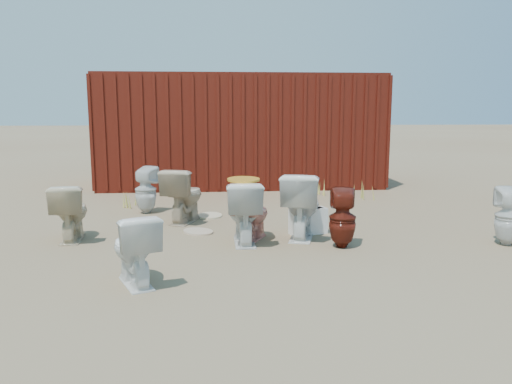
{
  "coord_description": "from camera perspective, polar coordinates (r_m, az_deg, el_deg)",
  "views": [
    {
      "loc": [
        -0.51,
        -6.09,
        1.65
      ],
      "look_at": [
        0.0,
        0.6,
        0.55
      ],
      "focal_mm": 35.0,
      "sensor_mm": 36.0,
      "label": 1
    }
  ],
  "objects": [
    {
      "name": "ground",
      "position": [
        6.33,
        0.41,
        -5.8
      ],
      "size": [
        100.0,
        100.0,
        0.0
      ],
      "primitive_type": "plane",
      "color": "brown",
      "rests_on": "ground"
    },
    {
      "name": "shipping_container",
      "position": [
        11.31,
        -1.78,
        7.04
      ],
      "size": [
        6.0,
        2.4,
        2.4
      ],
      "primitive_type": "cube",
      "color": "#43100B",
      "rests_on": "ground"
    },
    {
      "name": "toilet_front_a",
      "position": [
        4.91,
        -13.76,
        -6.35
      ],
      "size": [
        0.63,
        0.78,
        0.7
      ],
      "primitive_type": "imported",
      "rotation": [
        0.0,
        0.0,
        3.55
      ],
      "color": "white",
      "rests_on": "ground"
    },
    {
      "name": "toilet_front_pink",
      "position": [
        6.41,
        -0.5,
        -2.59
      ],
      "size": [
        0.61,
        0.74,
        0.66
      ],
      "primitive_type": "imported",
      "rotation": [
        0.0,
        0.0,
        2.7
      ],
      "color": "#F59F8D",
      "rests_on": "ground"
    },
    {
      "name": "toilet_front_c",
      "position": [
        6.52,
        5.22,
        -1.5
      ],
      "size": [
        0.69,
        0.94,
        0.86
      ],
      "primitive_type": "imported",
      "rotation": [
        0.0,
        0.0,
        2.87
      ],
      "color": "white",
      "rests_on": "ground"
    },
    {
      "name": "toilet_front_maroon",
      "position": [
        6.13,
        9.85,
        -2.97
      ],
      "size": [
        0.38,
        0.39,
        0.72
      ],
      "primitive_type": "imported",
      "rotation": [
        0.0,
        0.0,
        2.94
      ],
      "color": "#611C10",
      "rests_on": "ground"
    },
    {
      "name": "toilet_back_a",
      "position": [
        8.24,
        -12.48,
        0.22
      ],
      "size": [
        0.45,
        0.46,
        0.76
      ],
      "primitive_type": "imported",
      "rotation": [
        0.0,
        0.0,
        2.73
      ],
      "color": "silver",
      "rests_on": "ground"
    },
    {
      "name": "toilet_back_beige_left",
      "position": [
        6.8,
        -20.44,
        -2.17
      ],
      "size": [
        0.47,
        0.75,
        0.73
      ],
      "primitive_type": "imported",
      "rotation": [
        0.0,
        0.0,
        3.23
      ],
      "color": "beige",
      "rests_on": "ground"
    },
    {
      "name": "toilet_back_beige_right",
      "position": [
        7.48,
        -8.24,
        -0.36
      ],
      "size": [
        0.69,
        0.9,
        0.81
      ],
      "primitive_type": "imported",
      "rotation": [
        0.0,
        0.0,
        2.8
      ],
      "color": "#C4AE8F",
      "rests_on": "ground"
    },
    {
      "name": "toilet_back_yellowlid",
      "position": [
        6.23,
        -1.42,
        -2.29
      ],
      "size": [
        0.45,
        0.78,
        0.79
      ],
      "primitive_type": "imported",
      "rotation": [
        0.0,
        0.0,
        3.16
      ],
      "color": "white",
      "rests_on": "ground"
    },
    {
      "name": "toilet_back_e",
      "position": [
        6.89,
        26.91,
        -2.51
      ],
      "size": [
        0.4,
        0.4,
        0.72
      ],
      "primitive_type": "imported",
      "rotation": [
        0.0,
        0.0,
        2.88
      ],
      "color": "white",
      "rests_on": "ground"
    },
    {
      "name": "yellow_lid",
      "position": [
        6.16,
        -1.44,
        1.44
      ],
      "size": [
        0.4,
        0.5,
        0.02
      ],
      "primitive_type": "ellipsoid",
      "color": "orange",
      "rests_on": "toilet_back_yellowlid"
    },
    {
      "name": "loose_tank",
      "position": [
        6.77,
        5.98,
        -3.32
      ],
      "size": [
        0.54,
        0.34,
        0.35
      ],
      "primitive_type": "cube",
      "rotation": [
        0.0,
        0.0,
        0.31
      ],
      "color": "white",
      "rests_on": "ground"
    },
    {
      "name": "loose_lid_near",
      "position": [
        7.89,
        -5.28,
        -2.7
      ],
      "size": [
        0.38,
        0.5,
        0.02
      ],
      "primitive_type": "ellipsoid",
      "rotation": [
        0.0,
        0.0,
        -0.01
      ],
      "color": "beige",
      "rests_on": "ground"
    },
    {
      "name": "loose_lid_far",
      "position": [
        6.89,
        -6.63,
        -4.51
      ],
      "size": [
        0.58,
        0.59,
        0.02
      ],
      "primitive_type": "ellipsoid",
      "rotation": [
        0.0,
        0.0,
        0.73
      ],
      "color": "#C4AC8E",
      "rests_on": "ground"
    },
    {
      "name": "weed_clump_a",
      "position": [
        8.89,
        -14.5,
        -0.69
      ],
      "size": [
        0.36,
        0.36,
        0.3
      ],
      "primitive_type": "cone",
      "color": "#B8AF49",
      "rests_on": "ground"
    },
    {
      "name": "weed_clump_b",
      "position": [
        9.04,
        -0.18,
        -0.33
      ],
      "size": [
        0.32,
        0.32,
        0.27
      ],
      "primitive_type": "cone",
      "color": "#B8AF49",
      "rests_on": "ground"
    },
    {
      "name": "weed_clump_c",
      "position": [
        9.54,
        12.35,
        0.14
      ],
      "size": [
        0.36,
        0.36,
        0.32
      ],
      "primitive_type": "cone",
      "color": "#B8AF49",
      "rests_on": "ground"
    },
    {
      "name": "weed_clump_d",
      "position": [
        9.73,
        -8.0,
        0.17
      ],
      "size": [
        0.3,
        0.3,
        0.24
      ],
      "primitive_type": "cone",
      "color": "#B8AF49",
      "rests_on": "ground"
    },
    {
      "name": "weed_clump_e",
      "position": [
        9.9,
        7.02,
        0.55
      ],
      "size": [
        0.34,
        0.34,
        0.3
      ],
      "primitive_type": "cone",
      "color": "#B8AF49",
      "rests_on": "ground"
    },
    {
      "name": "weed_clump_f",
      "position": [
        7.39,
        27.22,
        -3.78
      ],
      "size": [
        0.28,
        0.28,
        0.22
      ],
      "primitive_type": "cone",
      "color": "#B8AF49",
      "rests_on": "ground"
    }
  ]
}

